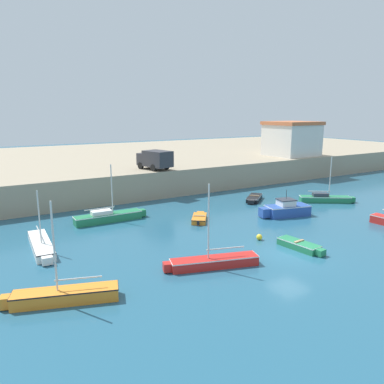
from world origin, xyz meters
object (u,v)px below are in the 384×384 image
at_px(sailboat_red_6, 213,261).
at_px(dinghy_black_8, 254,198).
at_px(sailboat_green_2, 109,216).
at_px(dinghy_orange_3, 199,218).
at_px(motorboat_blue_9, 286,209).
at_px(truck_on_quay, 155,159).
at_px(sailboat_green_0, 325,198).
at_px(dinghy_green_5, 300,245).
at_px(mooring_buoy, 259,237).
at_px(sailboat_white_7, 41,245).
at_px(sailboat_orange_4, 64,295).
at_px(harbor_shed_near_wharf, 292,138).

relative_size(sailboat_red_6, dinghy_black_8, 1.67).
xyz_separation_m(sailboat_green_2, dinghy_orange_3, (7.07, -4.01, -0.21)).
height_order(motorboat_blue_9, truck_on_quay, truck_on_quay).
xyz_separation_m(sailboat_green_0, truck_on_quay, (-14.41, 12.55, 3.88)).
xyz_separation_m(dinghy_green_5, mooring_buoy, (-1.22, 2.98, -0.06)).
xyz_separation_m(sailboat_white_7, mooring_buoy, (14.72, -6.45, -0.12)).
bearing_deg(dinghy_black_8, dinghy_orange_3, -159.55).
relative_size(sailboat_orange_4, mooring_buoy, 12.67).
xyz_separation_m(sailboat_green_2, dinghy_green_5, (9.48, -13.75, -0.17)).
bearing_deg(sailboat_green_2, sailboat_red_6, -79.95).
height_order(sailboat_red_6, sailboat_white_7, sailboat_red_6).
relative_size(dinghy_orange_3, sailboat_white_7, 0.50).
height_order(sailboat_green_0, dinghy_orange_3, sailboat_green_0).
distance_m(dinghy_green_5, sailboat_white_7, 18.52).
bearing_deg(sailboat_green_2, sailboat_white_7, -146.24).
distance_m(dinghy_green_5, mooring_buoy, 3.22).
height_order(dinghy_green_5, sailboat_white_7, sailboat_white_7).
xyz_separation_m(sailboat_green_0, sailboat_orange_4, (-29.38, -7.84, -0.01)).
bearing_deg(sailboat_orange_4, sailboat_green_2, 62.26).
height_order(sailboat_green_2, truck_on_quay, truck_on_quay).
height_order(dinghy_green_5, motorboat_blue_9, motorboat_blue_9).
relative_size(sailboat_white_7, mooring_buoy, 14.13).
distance_m(sailboat_green_2, motorboat_blue_9, 16.42).
bearing_deg(harbor_shed_near_wharf, dinghy_green_5, -134.09).
xyz_separation_m(sailboat_orange_4, motorboat_blue_9, (21.74, 6.12, 0.22)).
bearing_deg(sailboat_red_6, truck_on_quay, 74.17).
height_order(sailboat_green_0, sailboat_orange_4, sailboat_orange_4).
bearing_deg(dinghy_orange_3, sailboat_green_0, -3.97).
relative_size(sailboat_orange_4, sailboat_white_7, 0.90).
height_order(dinghy_orange_3, sailboat_orange_4, sailboat_orange_4).
distance_m(motorboat_blue_9, harbor_shed_near_wharf, 24.25).
height_order(sailboat_green_0, mooring_buoy, sailboat_green_0).
distance_m(sailboat_green_0, mooring_buoy, 15.42).
bearing_deg(sailboat_orange_4, sailboat_green_0, 14.93).
height_order(motorboat_blue_9, harbor_shed_near_wharf, harbor_shed_near_wharf).
distance_m(mooring_buoy, truck_on_quay, 18.69).
relative_size(sailboat_green_2, truck_on_quay, 1.40).
xyz_separation_m(sailboat_white_7, harbor_shed_near_wharf, (38.55, 13.91, 5.32)).
relative_size(sailboat_green_2, dinghy_black_8, 1.79).
relative_size(sailboat_green_0, dinghy_orange_3, 1.66).
xyz_separation_m(sailboat_white_7, motorboat_blue_9, (21.41, -2.49, 0.28)).
height_order(sailboat_white_7, motorboat_blue_9, sailboat_white_7).
xyz_separation_m(dinghy_black_8, truck_on_quay, (-8.24, 7.99, 4.03)).
height_order(dinghy_orange_3, mooring_buoy, dinghy_orange_3).
distance_m(motorboat_blue_9, mooring_buoy, 7.78).
bearing_deg(truck_on_quay, sailboat_orange_4, -126.30).
distance_m(sailboat_white_7, dinghy_black_8, 23.20).
height_order(dinghy_orange_3, harbor_shed_near_wharf, harbor_shed_near_wharf).
height_order(motorboat_blue_9, mooring_buoy, motorboat_blue_9).
relative_size(dinghy_green_5, truck_on_quay, 0.79).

